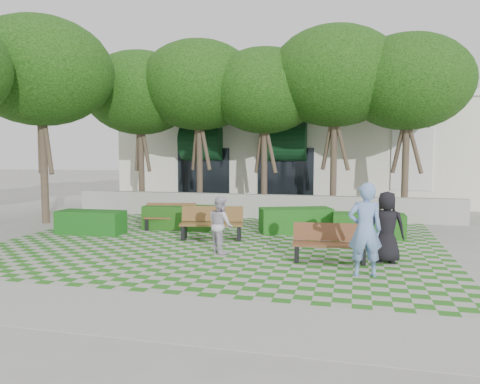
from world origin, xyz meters
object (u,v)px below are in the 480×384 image
(bench_east, at_px, (330,244))
(hedge_midleft, at_px, (178,217))
(bench_mid, at_px, (212,224))
(person_white, at_px, (221,225))
(hedge_west, at_px, (91,222))
(hedge_midright, at_px, (296,220))
(person_dark, at_px, (387,227))
(hedge_east, at_px, (369,226))
(bench_west, at_px, (171,217))
(person_blue, at_px, (365,230))

(bench_east, xyz_separation_m, hedge_midleft, (-5.07, 3.42, -0.04))
(bench_mid, bearing_deg, bench_east, -40.98)
(bench_east, relative_size, hedge_midleft, 0.78)
(person_white, bearing_deg, hedge_west, 28.19)
(bench_east, relative_size, hedge_midright, 0.78)
(person_dark, bearing_deg, person_white, 1.79)
(hedge_east, xyz_separation_m, hedge_midleft, (-6.02, 0.06, 0.03))
(hedge_midleft, height_order, hedge_west, hedge_midleft)
(hedge_east, bearing_deg, hedge_midleft, 179.42)
(bench_mid, xyz_separation_m, hedge_east, (4.43, 1.35, -0.10))
(hedge_midright, bearing_deg, hedge_west, -164.07)
(hedge_midright, bearing_deg, bench_east, -71.28)
(person_white, bearing_deg, hedge_midleft, -5.21)
(bench_west, relative_size, person_blue, 0.89)
(bench_west, xyz_separation_m, hedge_midright, (4.03, 0.43, -0.03))
(bench_west, distance_m, hedge_east, 6.24)
(bench_mid, height_order, person_white, person_white)
(hedge_midright, height_order, hedge_west, hedge_midright)
(hedge_east, bearing_deg, hedge_midright, 171.16)
(bench_east, xyz_separation_m, person_blue, (0.76, -1.11, 0.54))
(hedge_west, bearing_deg, bench_mid, 0.80)
(hedge_midleft, relative_size, person_dark, 1.35)
(bench_mid, bearing_deg, hedge_east, 5.98)
(person_white, bearing_deg, hedge_midright, -65.43)
(hedge_midright, bearing_deg, bench_west, -173.86)
(hedge_west, relative_size, person_dark, 1.24)
(hedge_west, xyz_separation_m, person_dark, (8.65, -1.70, 0.46))
(person_blue, bearing_deg, bench_east, -67.73)
(bench_west, bearing_deg, person_white, -61.68)
(hedge_midright, distance_m, person_blue, 5.25)
(bench_west, height_order, hedge_east, bench_west)
(bench_east, distance_m, bench_west, 6.22)
(bench_mid, distance_m, hedge_east, 4.63)
(bench_west, bearing_deg, hedge_midleft, 22.38)
(bench_east, distance_m, hedge_midright, 3.91)
(bench_east, distance_m, hedge_east, 3.49)
(bench_mid, bearing_deg, hedge_midright, 26.30)
(hedge_east, xyz_separation_m, person_blue, (-0.19, -4.47, 0.60))
(bench_mid, bearing_deg, person_blue, -47.32)
(bench_east, bearing_deg, hedge_west, 160.26)
(bench_east, relative_size, person_white, 1.20)
(hedge_midleft, distance_m, person_dark, 7.10)
(bench_west, bearing_deg, hedge_west, -160.56)
(hedge_west, bearing_deg, person_blue, -20.61)
(bench_east, bearing_deg, bench_west, 143.34)
(bench_west, relative_size, hedge_midright, 0.78)
(bench_east, distance_m, person_white, 2.74)
(hedge_midright, distance_m, person_white, 3.72)
(person_dark, relative_size, person_white, 1.15)
(bench_east, height_order, hedge_midleft, bench_east)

